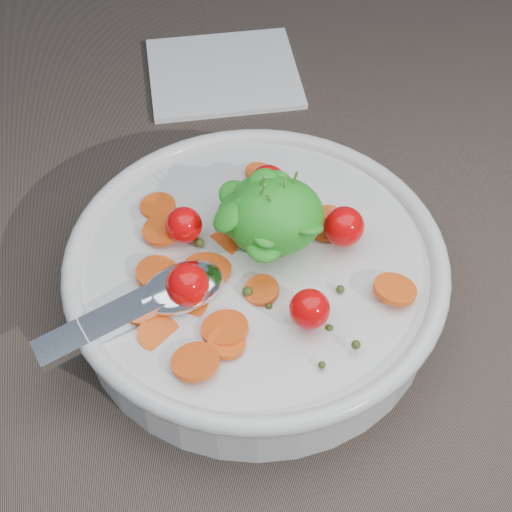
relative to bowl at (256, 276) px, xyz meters
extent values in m
plane|color=brown|center=(0.03, 0.03, -0.03)|extent=(6.00, 6.00, 0.00)
cylinder|color=silver|center=(0.00, 0.00, -0.01)|extent=(0.26, 0.26, 0.05)
torus|color=silver|center=(0.00, 0.00, 0.02)|extent=(0.28, 0.28, 0.01)
cylinder|color=silver|center=(0.00, 0.00, -0.03)|extent=(0.13, 0.13, 0.01)
cylinder|color=brown|center=(0.00, 0.00, -0.01)|extent=(0.24, 0.24, 0.04)
cylinder|color=#F05714|center=(-0.02, 0.02, 0.02)|extent=(0.03, 0.03, 0.01)
cylinder|color=#F05714|center=(-0.04, 0.00, 0.02)|extent=(0.04, 0.04, 0.01)
cylinder|color=#F05714|center=(-0.06, -0.03, 0.02)|extent=(0.05, 0.05, 0.01)
cylinder|color=#F05714|center=(-0.03, -0.06, 0.02)|extent=(0.04, 0.04, 0.01)
cylinder|color=#F05714|center=(0.00, -0.03, 0.02)|extent=(0.03, 0.03, 0.01)
cylinder|color=#F05714|center=(-0.07, 0.00, 0.02)|extent=(0.04, 0.04, 0.01)
cylinder|color=#F05714|center=(-0.03, -0.07, 0.02)|extent=(0.03, 0.03, 0.01)
cylinder|color=#F05714|center=(-0.06, 0.07, 0.02)|extent=(0.03, 0.03, 0.01)
cylinder|color=#F05714|center=(0.06, 0.01, 0.01)|extent=(0.04, 0.04, 0.01)
cylinder|color=#F05714|center=(-0.08, -0.05, 0.02)|extent=(0.04, 0.04, 0.01)
cylinder|color=#F05714|center=(-0.07, -0.06, 0.01)|extent=(0.03, 0.03, 0.01)
cylinder|color=#F05714|center=(0.02, 0.09, 0.02)|extent=(0.03, 0.03, 0.01)
cylinder|color=#F05714|center=(0.09, -0.05, 0.03)|extent=(0.04, 0.04, 0.01)
cylinder|color=#F05714|center=(-0.06, 0.04, 0.03)|extent=(0.04, 0.04, 0.01)
cylinder|color=#F05714|center=(-0.06, -0.08, 0.02)|extent=(0.04, 0.04, 0.01)
cylinder|color=#F05714|center=(-0.01, 0.04, 0.02)|extent=(0.03, 0.03, 0.01)
cylinder|color=#F05714|center=(0.06, 0.02, 0.02)|extent=(0.03, 0.03, 0.01)
sphere|color=#344416|center=(-0.04, 0.02, 0.02)|extent=(0.01, 0.01, 0.01)
sphere|color=#344416|center=(0.05, -0.09, 0.03)|extent=(0.01, 0.01, 0.01)
sphere|color=#344416|center=(0.08, 0.02, 0.02)|extent=(0.01, 0.01, 0.01)
sphere|color=#344416|center=(0.04, -0.07, 0.02)|extent=(0.01, 0.01, 0.01)
sphere|color=#344416|center=(-0.05, -0.08, 0.02)|extent=(0.01, 0.01, 0.01)
sphere|color=#344416|center=(-0.07, 0.00, 0.02)|extent=(0.01, 0.01, 0.01)
sphere|color=#344416|center=(0.04, 0.04, 0.02)|extent=(0.01, 0.01, 0.01)
sphere|color=#344416|center=(0.02, 0.03, 0.03)|extent=(0.01, 0.01, 0.01)
sphere|color=#344416|center=(0.00, -0.04, 0.02)|extent=(0.01, 0.01, 0.01)
sphere|color=#344416|center=(-0.01, -0.03, 0.02)|extent=(0.01, 0.01, 0.01)
sphere|color=#344416|center=(0.05, -0.04, 0.02)|extent=(0.01, 0.01, 0.01)
sphere|color=#344416|center=(0.02, -0.10, 0.02)|extent=(0.01, 0.01, 0.01)
sphere|color=#344416|center=(0.05, 0.01, 0.02)|extent=(0.01, 0.01, 0.01)
sphere|color=#D50306|center=(0.07, 0.00, 0.04)|extent=(0.03, 0.03, 0.03)
sphere|color=#D50306|center=(0.02, 0.06, 0.04)|extent=(0.03, 0.03, 0.03)
sphere|color=#D50306|center=(-0.05, 0.03, 0.04)|extent=(0.03, 0.03, 0.03)
sphere|color=#D50306|center=(-0.05, -0.03, 0.04)|extent=(0.03, 0.03, 0.03)
sphere|color=#D50306|center=(0.02, -0.06, 0.04)|extent=(0.03, 0.03, 0.03)
ellipsoid|color=green|center=(0.02, 0.01, 0.05)|extent=(0.07, 0.06, 0.05)
ellipsoid|color=green|center=(0.00, 0.02, 0.04)|extent=(0.04, 0.04, 0.03)
ellipsoid|color=green|center=(0.00, 0.01, 0.06)|extent=(0.03, 0.03, 0.02)
ellipsoid|color=green|center=(0.02, -0.01, 0.06)|extent=(0.04, 0.03, 0.02)
ellipsoid|color=green|center=(0.01, 0.01, 0.06)|extent=(0.03, 0.03, 0.02)
ellipsoid|color=green|center=(0.01, 0.03, 0.07)|extent=(0.03, 0.03, 0.02)
ellipsoid|color=green|center=(0.01, 0.00, 0.07)|extent=(0.03, 0.03, 0.01)
ellipsoid|color=green|center=(-0.02, 0.01, 0.06)|extent=(0.03, 0.03, 0.02)
ellipsoid|color=green|center=(0.00, -0.01, 0.06)|extent=(0.02, 0.02, 0.01)
ellipsoid|color=green|center=(0.02, 0.01, 0.06)|extent=(0.02, 0.03, 0.02)
ellipsoid|color=green|center=(0.02, 0.04, 0.05)|extent=(0.03, 0.03, 0.02)
ellipsoid|color=green|center=(0.03, -0.01, 0.06)|extent=(0.03, 0.03, 0.02)
ellipsoid|color=green|center=(0.01, 0.01, 0.05)|extent=(0.02, 0.02, 0.01)
ellipsoid|color=green|center=(0.01, 0.00, 0.05)|extent=(0.03, 0.03, 0.02)
ellipsoid|color=green|center=(0.00, 0.03, 0.06)|extent=(0.03, 0.03, 0.02)
ellipsoid|color=green|center=(0.00, 0.01, 0.06)|extent=(0.03, 0.02, 0.02)
ellipsoid|color=green|center=(0.00, -0.01, 0.05)|extent=(0.04, 0.04, 0.02)
ellipsoid|color=green|center=(0.01, 0.02, 0.05)|extent=(0.02, 0.02, 0.02)
ellipsoid|color=green|center=(-0.01, 0.04, 0.04)|extent=(0.03, 0.03, 0.02)
ellipsoid|color=green|center=(0.02, 0.03, 0.06)|extent=(0.03, 0.03, 0.02)
ellipsoid|color=green|center=(0.02, 0.01, 0.07)|extent=(0.03, 0.03, 0.02)
ellipsoid|color=green|center=(0.02, 0.01, 0.06)|extent=(0.03, 0.03, 0.02)
ellipsoid|color=green|center=(0.01, 0.01, 0.07)|extent=(0.03, 0.03, 0.01)
ellipsoid|color=green|center=(-0.01, 0.01, 0.06)|extent=(0.02, 0.03, 0.03)
cylinder|color=#4C8C33|center=(0.00, 0.02, 0.06)|extent=(0.01, 0.02, 0.04)
cylinder|color=#4C8C33|center=(0.03, 0.02, 0.06)|extent=(0.01, 0.01, 0.05)
cylinder|color=#4C8C33|center=(0.03, 0.01, 0.06)|extent=(0.01, 0.01, 0.04)
cylinder|color=#4C8C33|center=(0.00, 0.01, 0.06)|extent=(0.01, 0.01, 0.04)
cylinder|color=#4C8C33|center=(0.02, 0.00, 0.06)|extent=(0.02, 0.01, 0.04)
ellipsoid|color=silver|center=(-0.06, -0.02, 0.02)|extent=(0.07, 0.06, 0.02)
cube|color=silver|center=(-0.10, -0.03, 0.02)|extent=(0.12, 0.06, 0.02)
cylinder|color=silver|center=(-0.07, -0.02, 0.03)|extent=(0.02, 0.02, 0.01)
cube|color=white|center=(0.03, 0.28, -0.03)|extent=(0.15, 0.14, 0.01)
camera|label=1|loc=(-0.07, -0.35, 0.45)|focal=55.00mm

